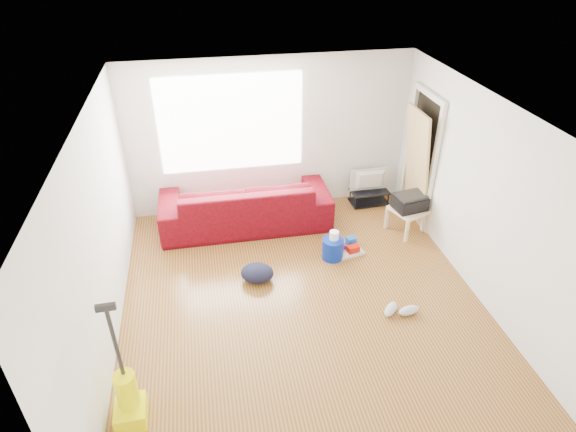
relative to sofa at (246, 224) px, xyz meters
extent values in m
cube|color=brown|center=(0.50, -1.95, 0.00)|extent=(4.50, 5.00, 0.01)
cube|color=white|center=(0.50, -1.95, 2.50)|extent=(4.50, 5.00, 0.01)
cube|color=silver|center=(0.50, 0.55, 1.25)|extent=(4.50, 0.01, 2.50)
cube|color=silver|center=(0.50, -4.45, 1.25)|extent=(4.50, 0.01, 2.50)
cube|color=silver|center=(-1.75, -1.95, 1.25)|extent=(0.01, 5.00, 2.50)
cube|color=silver|center=(2.75, -1.95, 1.25)|extent=(0.01, 5.00, 2.50)
cube|color=white|center=(-0.10, 0.53, 1.50)|extent=(2.20, 0.01, 1.50)
cube|color=silver|center=(2.71, -0.70, 1.00)|extent=(0.06, 0.08, 2.00)
cube|color=silver|center=(2.71, 0.20, 1.00)|extent=(0.06, 0.08, 2.00)
cube|color=silver|center=(2.71, -0.25, 2.04)|extent=(0.06, 0.98, 0.08)
cube|color=black|center=(2.74, -0.25, 1.00)|extent=(0.01, 0.86, 1.98)
imported|color=#400203|center=(0.00, 0.00, 0.00)|extent=(2.63, 1.03, 0.77)
cube|color=black|center=(2.15, 0.27, 0.03)|extent=(0.65, 0.39, 0.02)
cube|color=black|center=(2.15, 0.27, 0.23)|extent=(0.65, 0.39, 0.02)
cylinder|color=black|center=(1.87, 0.11, 0.12)|extent=(0.02, 0.02, 0.24)
cylinder|color=black|center=(1.85, 0.41, 0.12)|extent=(0.02, 0.02, 0.24)
cylinder|color=black|center=(2.44, 0.13, 0.12)|extent=(0.02, 0.02, 0.24)
cylinder|color=black|center=(2.42, 0.43, 0.12)|extent=(0.02, 0.02, 0.24)
imported|color=black|center=(2.15, 0.27, 0.43)|extent=(0.66, 0.09, 0.38)
cube|color=beige|center=(2.45, -0.65, 0.38)|extent=(0.63, 0.63, 0.04)
cube|color=beige|center=(2.32, -0.94, 0.18)|extent=(0.04, 0.04, 0.36)
cube|color=beige|center=(2.16, -0.52, 0.18)|extent=(0.04, 0.04, 0.36)
cube|color=beige|center=(2.73, -0.78, 0.18)|extent=(0.04, 0.04, 0.36)
cube|color=beige|center=(2.57, -0.36, 0.18)|extent=(0.04, 0.04, 0.36)
cube|color=black|center=(2.45, -0.65, 0.50)|extent=(0.52, 0.43, 0.20)
cube|color=black|center=(2.45, -0.65, 0.62)|extent=(0.47, 0.38, 0.04)
cylinder|color=#062391|center=(1.12, -1.12, 0.00)|extent=(0.40, 0.40, 0.31)
cylinder|color=white|center=(1.14, -1.10, 0.22)|extent=(0.13, 0.13, 0.12)
cube|color=beige|center=(1.35, -1.01, 0.02)|extent=(0.54, 0.46, 0.04)
cube|color=#B01204|center=(1.44, -1.09, 0.08)|extent=(0.19, 0.14, 0.09)
cube|color=#672871|center=(1.25, -0.97, 0.08)|extent=(0.23, 0.19, 0.08)
cube|color=blue|center=(1.46, -0.92, 0.10)|extent=(0.15, 0.14, 0.13)
ellipsoid|color=black|center=(-0.01, -1.43, 0.00)|extent=(0.52, 0.46, 0.24)
ellipsoid|color=#BAB8C9|center=(1.53, -2.37, 0.06)|extent=(0.29, 0.29, 0.12)
ellipsoid|color=#BAB8C9|center=(1.74, -2.43, 0.06)|extent=(0.30, 0.17, 0.12)
cube|color=#FAF900|center=(-1.50, -3.31, 0.10)|extent=(0.31, 0.35, 0.19)
cylinder|color=#FAF900|center=(-1.50, -3.25, 0.38)|extent=(0.21, 0.21, 0.37)
cylinder|color=black|center=(-1.50, -3.22, 0.96)|extent=(0.04, 0.04, 0.80)
cube|color=black|center=(-1.50, -3.22, 1.39)|extent=(0.17, 0.05, 0.06)
cube|color=tan|center=(2.63, -0.34, 0.00)|extent=(0.23, 0.74, 1.85)
camera|label=1|loc=(-0.55, -6.49, 4.20)|focal=30.00mm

